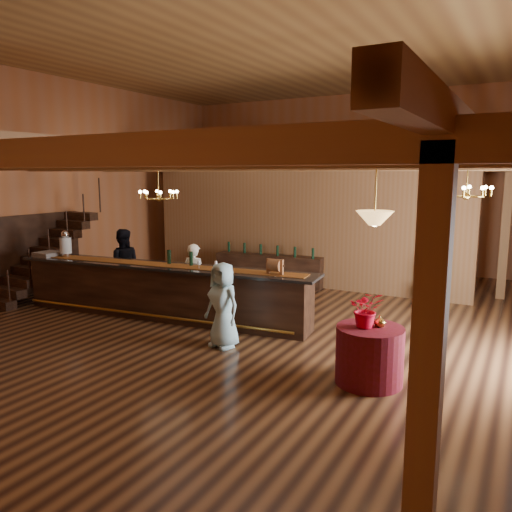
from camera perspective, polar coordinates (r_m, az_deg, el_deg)
The scene contains 27 objects.
floor at distance 10.54m, azimuth -0.78°, elevation -7.18°, with size 14.00×14.00×0.00m, color brown.
ceiling at distance 10.41m, azimuth -0.86°, elevation 23.25°, with size 14.00×14.00×0.00m, color #A1753A.
wall_back at distance 16.55m, azimuth 11.45°, elevation 8.31°, with size 12.00×0.10×5.50m, color #9D5934.
wall_left at distance 14.09m, azimuth -22.71°, elevation 7.62°, with size 0.10×14.00×5.50m, color #9D5934.
beam_grid at distance 10.55m, azimuth 0.57°, elevation 10.66°, with size 11.90×13.90×0.39m.
support_posts at distance 9.78m, azimuth -2.26°, elevation 1.11°, with size 9.20×10.20×3.20m.
partition_wall at distance 13.53m, azimuth 4.74°, elevation 3.17°, with size 9.00×0.18×3.10m, color brown.
staircase at distance 13.35m, azimuth -23.25°, elevation -0.03°, with size 1.00×2.80×2.00m.
backroom_boxes at distance 15.43m, azimuth 8.45°, elevation 0.03°, with size 4.10×0.60×1.10m.
tasting_bar at distance 10.69m, azimuth -10.76°, elevation -3.93°, with size 6.84×1.61×1.14m.
beverage_dispenser at distance 12.17m, azimuth -20.94°, elevation 1.26°, with size 0.26×0.26×0.60m.
glass_rack_tray at distance 12.42m, azimuth -22.67°, elevation 0.21°, with size 0.50×0.50×0.10m, color gray.
raffle_drum at distance 9.35m, azimuth 2.18°, elevation -1.09°, with size 0.34×0.24×0.30m.
bar_bottle_0 at distance 10.59m, azimuth -9.93°, elevation -0.13°, with size 0.07×0.07×0.30m, color black.
bar_bottle_1 at distance 10.58m, azimuth -9.89°, elevation -0.13°, with size 0.07×0.07×0.30m, color black.
bar_bottle_2 at distance 10.32m, azimuth -7.43°, elevation -0.32°, with size 0.07×0.07×0.30m, color black.
backbar_shelf at distance 13.58m, azimuth 1.49°, elevation -1.62°, with size 2.96×0.46×0.83m, color #412516.
round_table at distance 7.51m, azimuth 12.83°, elevation -10.99°, with size 0.97×0.97×0.84m, color maroon.
chandelier_left at distance 10.77m, azimuth -11.06°, elevation 6.94°, with size 0.80×0.80×0.78m.
chandelier_right at distance 9.23m, azimuth 22.93°, elevation 6.89°, with size 0.80×0.80×0.63m.
pendant_lamp at distance 7.08m, azimuth 13.41°, elevation 4.26°, with size 0.52×0.52×0.90m.
bartender at distance 10.95m, azimuth -7.06°, elevation -2.53°, with size 0.55×0.36×1.52m, color white.
staff_second at distance 12.37m, azimuth -14.98°, elevation -0.95°, with size 0.83×0.65×1.71m, color black.
guest at distance 8.72m, azimuth -3.82°, elevation -5.61°, with size 0.74×0.48×1.51m, color #A6DDE9.
floor_plant at distance 12.15m, azimuth 19.85°, elevation -2.77°, with size 0.62×0.50×1.13m, color #2A732C.
table_flowers at distance 7.29m, azimuth 12.52°, elevation -5.96°, with size 0.48×0.41×0.53m, color red.
table_vase at distance 7.38m, azimuth 13.98°, elevation -6.85°, with size 0.14×0.14×0.27m, color #B58F38.
Camera 1 is at (5.02, -8.77, 3.00)m, focal length 35.00 mm.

